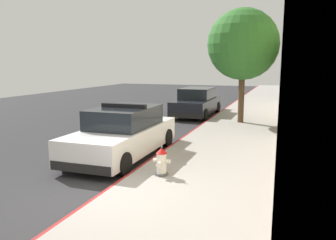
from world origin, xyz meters
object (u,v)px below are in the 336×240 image
at_px(police_cruiser, 123,133).
at_px(street_tree, 243,45).
at_px(fire_hydrant, 162,162).
at_px(parked_car_silver_ahead, 197,103).

height_order(police_cruiser, street_tree, street_tree).
xyz_separation_m(fire_hydrant, street_tree, (0.79, 8.68, 3.27)).
bearing_deg(police_cruiser, parked_car_silver_ahead, 90.19).
xyz_separation_m(police_cruiser, street_tree, (2.74, 6.87, 3.04)).
relative_size(parked_car_silver_ahead, fire_hydrant, 6.37).
bearing_deg(parked_car_silver_ahead, street_tree, -41.20).
distance_m(fire_hydrant, street_tree, 9.31).
distance_m(police_cruiser, parked_car_silver_ahead, 9.30).
bearing_deg(fire_hydrant, parked_car_silver_ahead, 100.11).
bearing_deg(parked_car_silver_ahead, police_cruiser, -89.81).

